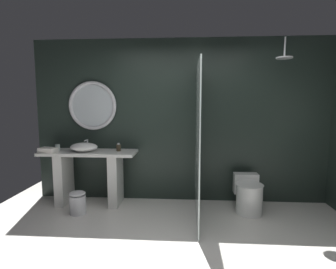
# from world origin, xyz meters

# --- Properties ---
(ground_plane) EXTENTS (5.76, 5.76, 0.00)m
(ground_plane) POSITION_xyz_m (0.00, 0.00, 0.00)
(ground_plane) COLOR silver
(back_wall_panel) EXTENTS (4.80, 0.10, 2.60)m
(back_wall_panel) POSITION_xyz_m (0.00, 1.90, 1.30)
(back_wall_panel) COLOR #1E2823
(back_wall_panel) RESTS_ON ground_plane
(vanity_counter) EXTENTS (1.48, 0.51, 0.85)m
(vanity_counter) POSITION_xyz_m (-1.45, 1.58, 0.51)
(vanity_counter) COLOR silver
(vanity_counter) RESTS_ON ground_plane
(vessel_sink) EXTENTS (0.42, 0.34, 0.17)m
(vessel_sink) POSITION_xyz_m (-1.52, 1.55, 0.92)
(vessel_sink) COLOR white
(vessel_sink) RESTS_ON vanity_counter
(tumbler_cup) EXTENTS (0.08, 0.08, 0.10)m
(tumbler_cup) POSITION_xyz_m (-1.97, 1.61, 0.90)
(tumbler_cup) COLOR silver
(tumbler_cup) RESTS_ON vanity_counter
(soap_dispenser) EXTENTS (0.07, 0.07, 0.13)m
(soap_dispenser) POSITION_xyz_m (-0.99, 1.62, 0.90)
(soap_dispenser) COLOR #3D3323
(soap_dispenser) RESTS_ON vanity_counter
(round_wall_mirror) EXTENTS (0.79, 0.06, 0.79)m
(round_wall_mirror) POSITION_xyz_m (-1.45, 1.81, 1.55)
(round_wall_mirror) COLOR silver
(shower_glass_panel) EXTENTS (0.02, 1.35, 2.13)m
(shower_glass_panel) POSITION_xyz_m (0.22, 1.17, 1.06)
(shower_glass_panel) COLOR silver
(shower_glass_panel) RESTS_ON ground_plane
(rain_shower_head) EXTENTS (0.22, 0.22, 0.29)m
(rain_shower_head) POSITION_xyz_m (1.41, 1.46, 2.24)
(rain_shower_head) COLOR silver
(toilet) EXTENTS (0.39, 0.57, 0.52)m
(toilet) POSITION_xyz_m (0.98, 1.41, 0.26)
(toilet) COLOR white
(toilet) RESTS_ON ground_plane
(waste_bin) EXTENTS (0.23, 0.23, 0.34)m
(waste_bin) POSITION_xyz_m (-1.49, 1.17, 0.17)
(waste_bin) COLOR silver
(waste_bin) RESTS_ON ground_plane
(folded_hand_towel) EXTENTS (0.29, 0.21, 0.07)m
(folded_hand_towel) POSITION_xyz_m (-2.03, 1.42, 0.88)
(folded_hand_towel) COLOR silver
(folded_hand_towel) RESTS_ON vanity_counter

